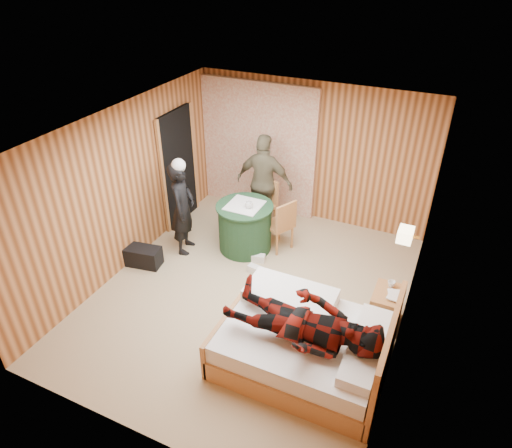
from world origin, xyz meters
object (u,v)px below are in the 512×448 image
at_px(wall_lamp, 406,235).
at_px(duffel_bag, 144,256).
at_px(bed, 305,343).
at_px(chair_near, 282,222).
at_px(chair_far, 264,201).
at_px(round_table, 245,227).
at_px(nightstand, 386,307).
at_px(man_on_bed, 304,315).
at_px(woman_standing, 183,209).
at_px(man_at_table, 264,183).

height_order(wall_lamp, duffel_bag, wall_lamp).
height_order(bed, chair_near, bed).
bearing_deg(chair_far, chair_near, -24.96).
xyz_separation_m(wall_lamp, chair_near, (-1.96, 0.79, -0.77)).
relative_size(round_table, duffel_bag, 1.69).
bearing_deg(round_table, duffel_bag, -138.73).
bearing_deg(chair_far, round_table, -73.14).
height_order(chair_far, chair_near, chair_far).
distance_m(round_table, duffel_bag, 1.69).
distance_m(nightstand, round_table, 2.61).
bearing_deg(man_on_bed, bed, 95.58).
bearing_deg(bed, wall_lamp, 58.43).
bearing_deg(nightstand, woman_standing, 173.97).
bearing_deg(man_at_table, bed, 121.44).
bearing_deg(woman_standing, round_table, -78.20).
bearing_deg(man_on_bed, chair_near, 117.12).
distance_m(chair_near, woman_standing, 1.60).
xyz_separation_m(wall_lamp, nightstand, (-0.04, -0.22, -1.03)).
relative_size(bed, man_on_bed, 1.11).
relative_size(chair_far, man_on_bed, 0.53).
bearing_deg(man_at_table, chair_far, 115.57).
height_order(chair_far, man_on_bed, man_on_bed).
height_order(bed, chair_far, bed).
bearing_deg(man_at_table, woman_standing, 52.81).
relative_size(chair_near, woman_standing, 0.58).
relative_size(wall_lamp, man_on_bed, 0.15).
distance_m(woman_standing, man_at_table, 1.51).
bearing_deg(woman_standing, man_at_table, -50.90).
relative_size(bed, round_table, 2.11).
bearing_deg(round_table, man_at_table, 90.00).
distance_m(round_table, man_on_bed, 2.79).
bearing_deg(man_on_bed, nightstand, 60.70).
relative_size(nightstand, chair_far, 0.58).
distance_m(wall_lamp, duffel_bag, 3.98).
height_order(round_table, man_on_bed, man_on_bed).
bearing_deg(chair_near, man_on_bed, 53.53).
bearing_deg(nightstand, man_on_bed, -119.30).
distance_m(chair_near, duffel_bag, 2.27).
xyz_separation_m(duffel_bag, woman_standing, (0.38, 0.65, 0.62)).
distance_m(duffel_bag, man_at_table, 2.37).
xyz_separation_m(duffel_bag, man_at_table, (1.25, 1.88, 0.71)).
xyz_separation_m(wall_lamp, duffel_bag, (-3.77, -0.52, -1.14)).
relative_size(chair_far, woman_standing, 0.60).
relative_size(round_table, chair_far, 1.00).
height_order(wall_lamp, woman_standing, woman_standing).
bearing_deg(bed, woman_standing, 151.23).
bearing_deg(round_table, man_on_bed, -50.32).
bearing_deg(bed, duffel_bag, 165.37).
height_order(nightstand, duffel_bag, nightstand).
relative_size(wall_lamp, bed, 0.13).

